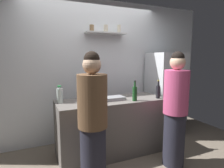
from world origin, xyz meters
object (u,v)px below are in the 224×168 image
(wine_bottle_dark_glass, at_px, (158,91))
(water_bottle_plastic, at_px, (60,95))
(person_pink_top, at_px, (175,111))
(utensil_holder, at_px, (86,95))
(wine_bottle_green_glass, at_px, (135,93))
(refrigerator, at_px, (165,94))
(person_brown_jacket, at_px, (93,124))
(baking_pan, at_px, (113,98))

(wine_bottle_dark_glass, distance_m, water_bottle_plastic, 1.56)
(person_pink_top, bearing_deg, wine_bottle_dark_glass, -144.61)
(utensil_holder, bearing_deg, wine_bottle_green_glass, -33.66)
(refrigerator, bearing_deg, water_bottle_plastic, -173.77)
(utensil_holder, distance_m, person_brown_jacket, 0.96)
(wine_bottle_dark_glass, bearing_deg, baking_pan, 165.04)
(baking_pan, relative_size, person_pink_top, 0.21)
(utensil_holder, distance_m, water_bottle_plastic, 0.44)
(person_brown_jacket, bearing_deg, refrigerator, 154.18)
(baking_pan, height_order, wine_bottle_green_glass, wine_bottle_green_glass)
(wine_bottle_dark_glass, bearing_deg, refrigerator, 42.70)
(water_bottle_plastic, bearing_deg, baking_pan, -8.34)
(refrigerator, relative_size, utensil_holder, 7.31)
(refrigerator, distance_m, baking_pan, 1.36)
(person_pink_top, xyz_separation_m, person_brown_jacket, (-1.22, -0.02, -0.01))
(person_brown_jacket, bearing_deg, wine_bottle_green_glass, 155.38)
(refrigerator, bearing_deg, baking_pan, -165.06)
(water_bottle_plastic, relative_size, person_brown_jacket, 0.16)
(utensil_holder, relative_size, water_bottle_plastic, 0.87)
(person_brown_jacket, bearing_deg, baking_pan, 175.98)
(wine_bottle_green_glass, distance_m, water_bottle_plastic, 1.13)
(water_bottle_plastic, bearing_deg, person_pink_top, -28.38)
(utensil_holder, height_order, water_bottle_plastic, water_bottle_plastic)
(person_pink_top, relative_size, person_brown_jacket, 1.01)
(utensil_holder, bearing_deg, water_bottle_plastic, -164.47)
(person_brown_jacket, bearing_deg, wine_bottle_dark_glass, 146.34)
(refrigerator, bearing_deg, person_brown_jacket, -150.91)
(baking_pan, distance_m, person_pink_top, 0.95)
(wine_bottle_dark_glass, relative_size, water_bottle_plastic, 1.17)
(water_bottle_plastic, bearing_deg, wine_bottle_green_glass, -16.51)
(wine_bottle_green_glass, xyz_separation_m, person_pink_top, (0.38, -0.47, -0.20))
(baking_pan, xyz_separation_m, wine_bottle_dark_glass, (0.72, -0.19, 0.09))
(refrigerator, distance_m, water_bottle_plastic, 2.13)
(utensil_holder, bearing_deg, person_brown_jacket, -100.95)
(wine_bottle_green_glass, bearing_deg, person_brown_jacket, -149.71)
(wine_bottle_dark_glass, xyz_separation_m, person_brown_jacket, (-1.28, -0.50, -0.20))
(baking_pan, relative_size, person_brown_jacket, 0.21)
(wine_bottle_green_glass, relative_size, water_bottle_plastic, 1.22)
(baking_pan, bearing_deg, refrigerator, 14.94)
(baking_pan, xyz_separation_m, wine_bottle_green_glass, (0.28, -0.20, 0.09))
(refrigerator, relative_size, person_pink_top, 1.00)
(wine_bottle_dark_glass, relative_size, person_brown_jacket, 0.19)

